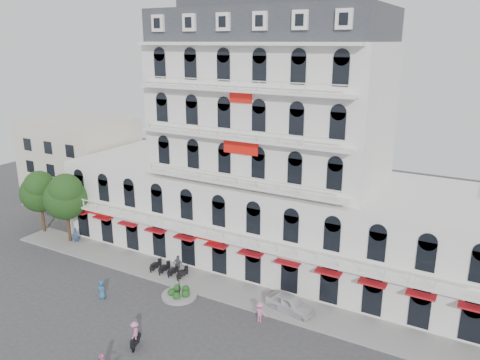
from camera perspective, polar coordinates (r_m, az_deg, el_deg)
name	(u,v)px	position (r m, az deg, el deg)	size (l,w,h in m)	color
ground	(164,342)	(38.19, -9.21, -18.96)	(120.00, 120.00, 0.00)	#38383A
sidewalk	(225,289)	(44.34, -1.81, -13.16)	(53.00, 4.00, 0.16)	gray
main_building	(270,164)	(47.97, 3.65, 1.92)	(45.00, 15.00, 25.80)	silver
flank_building_west	(81,162)	(68.48, -18.84, 2.10)	(14.00, 10.00, 12.00)	beige
traffic_island	(179,294)	(43.58, -7.40, -13.60)	(3.20, 3.20, 1.60)	gray
parked_scooter_row	(169,275)	(47.45, -8.65, -11.34)	(4.40, 1.80, 1.10)	black
tree_west_outer	(40,190)	(59.52, -23.25, -1.13)	(4.50, 4.48, 7.76)	#382314
tree_west_inner	(65,195)	(55.34, -20.51, -1.73)	(4.76, 4.76, 8.25)	#382314
parked_car	(290,303)	(41.15, 6.07, -14.73)	(1.77, 4.39, 1.50)	silver
rider_center	(135,334)	(37.47, -12.67, -17.83)	(1.00, 1.61, 2.16)	black
pedestrian_left	(102,290)	(44.41, -16.52, -12.69)	(0.84, 0.55, 1.73)	#2B5C81
pedestrian_mid	(178,265)	(47.14, -7.53, -10.18)	(1.13, 0.47, 1.92)	#4C4D53
pedestrian_right	(260,312)	(39.61, 2.45, -15.79)	(1.12, 0.65, 1.74)	pink
pedestrian_far	(76,236)	(56.26, -19.37, -6.47)	(0.69, 0.45, 1.90)	navy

